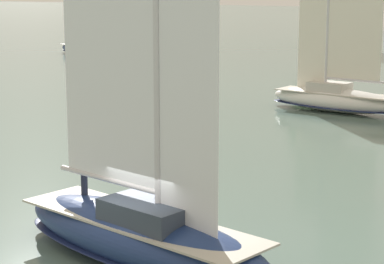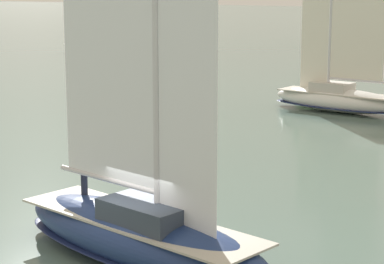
# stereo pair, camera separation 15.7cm
# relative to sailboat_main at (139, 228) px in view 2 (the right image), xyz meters

# --- Properties ---
(ground_plane) EXTENTS (400.00, 400.00, 0.00)m
(ground_plane) POSITION_rel_sailboat_main_xyz_m (-0.01, 0.00, -0.99)
(ground_plane) COLOR slate
(sailboat_main) EXTENTS (9.32, 4.63, 12.35)m
(sailboat_main) POSITION_rel_sailboat_main_xyz_m (0.00, 0.00, 0.00)
(sailboat_main) COLOR navy
(sailboat_main) RESTS_ON ground
(sailboat_moored_near_marina) EXTENTS (7.10, 4.54, 9.51)m
(sailboat_moored_near_marina) POSITION_rel_sailboat_main_xyz_m (-36.82, 46.97, -0.35)
(sailboat_moored_near_marina) COLOR navy
(sailboat_moored_near_marina) RESTS_ON ground
(sailboat_moored_mid_channel) EXTENTS (8.52, 3.65, 11.35)m
(sailboat_moored_mid_channel) POSITION_rel_sailboat_main_xyz_m (-2.73, 25.88, -0.07)
(sailboat_moored_mid_channel) COLOR white
(sailboat_moored_mid_channel) RESTS_ON ground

